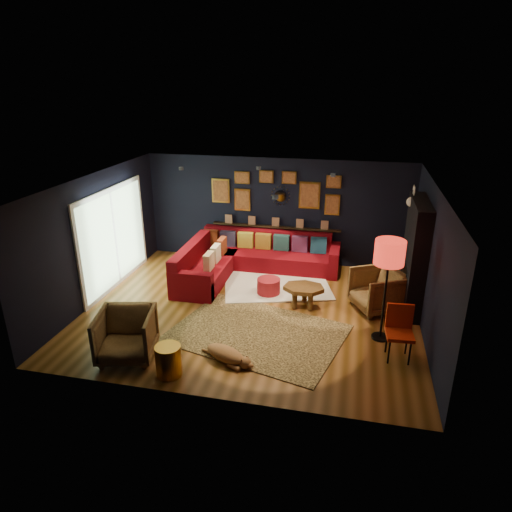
% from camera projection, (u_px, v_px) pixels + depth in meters
% --- Properties ---
extents(floor, '(6.50, 6.50, 0.00)m').
position_uv_depth(floor, '(251.00, 310.00, 9.17)').
color(floor, '#925A2A').
rests_on(floor, ground).
extents(room_walls, '(6.50, 6.50, 6.50)m').
position_uv_depth(room_walls, '(251.00, 235.00, 8.59)').
color(room_walls, black).
rests_on(room_walls, ground).
extents(sectional, '(3.41, 2.69, 0.86)m').
position_uv_depth(sectional, '(243.00, 260.00, 10.82)').
color(sectional, '#66070F').
rests_on(sectional, ground).
extents(ledge, '(3.20, 0.12, 0.04)m').
position_uv_depth(ledge, '(276.00, 227.00, 11.27)').
color(ledge, black).
rests_on(ledge, room_walls).
extents(gallery_wall, '(3.15, 0.04, 1.02)m').
position_uv_depth(gallery_wall, '(276.00, 191.00, 10.98)').
color(gallery_wall, gold).
rests_on(gallery_wall, room_walls).
extents(sunburst_mirror, '(0.47, 0.16, 0.47)m').
position_uv_depth(sunburst_mirror, '(280.00, 196.00, 11.00)').
color(sunburst_mirror, silver).
rests_on(sunburst_mirror, room_walls).
extents(fireplace, '(0.31, 1.60, 2.20)m').
position_uv_depth(fireplace, '(414.00, 259.00, 8.99)').
color(fireplace, black).
rests_on(fireplace, ground).
extents(deer_head, '(0.50, 0.28, 0.45)m').
position_uv_depth(deer_head, '(420.00, 202.00, 9.06)').
color(deer_head, white).
rests_on(deer_head, fireplace).
extents(sliding_door, '(0.06, 2.80, 2.20)m').
position_uv_depth(sliding_door, '(114.00, 238.00, 9.96)').
color(sliding_door, white).
rests_on(sliding_door, ground).
extents(ceiling_spots, '(3.30, 2.50, 0.06)m').
position_uv_depth(ceiling_spots, '(260.00, 176.00, 8.96)').
color(ceiling_spots, black).
rests_on(ceiling_spots, room_walls).
extents(shag_rug, '(2.69, 2.26, 0.03)m').
position_uv_depth(shag_rug, '(277.00, 285.00, 10.24)').
color(shag_rug, white).
rests_on(shag_rug, ground).
extents(leopard_rug, '(3.44, 2.83, 0.02)m').
position_uv_depth(leopard_rug, '(257.00, 333.00, 8.33)').
color(leopard_rug, tan).
rests_on(leopard_rug, ground).
extents(coffee_table, '(0.87, 0.67, 0.42)m').
position_uv_depth(coffee_table, '(304.00, 290.00, 9.18)').
color(coffee_table, brown).
rests_on(coffee_table, shag_rug).
extents(pouf, '(0.49, 0.49, 0.32)m').
position_uv_depth(pouf, '(269.00, 286.00, 9.78)').
color(pouf, maroon).
rests_on(pouf, shag_rug).
extents(armchair_left, '(1.06, 1.01, 0.92)m').
position_uv_depth(armchair_left, '(126.00, 333.00, 7.47)').
color(armchair_left, '#C68D48').
rests_on(armchair_left, ground).
extents(armchair_right, '(1.15, 1.17, 0.91)m').
position_uv_depth(armchair_right, '(378.00, 289.00, 9.06)').
color(armchair_right, '#C68D48').
rests_on(armchair_right, ground).
extents(gold_stool, '(0.41, 0.41, 0.51)m').
position_uv_depth(gold_stool, '(169.00, 361.00, 7.10)').
color(gold_stool, gold).
rests_on(gold_stool, ground).
extents(orange_chair, '(0.47, 0.47, 0.92)m').
position_uv_depth(orange_chair, '(399.00, 327.00, 7.48)').
color(orange_chair, black).
rests_on(orange_chair, ground).
extents(floor_lamp, '(0.51, 0.51, 1.86)m').
position_uv_depth(floor_lamp, '(389.00, 256.00, 7.62)').
color(floor_lamp, black).
rests_on(floor_lamp, ground).
extents(dog, '(1.15, 0.89, 0.32)m').
position_uv_depth(dog, '(225.00, 351.00, 7.47)').
color(dog, '#AA7045').
rests_on(dog, leopard_rug).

